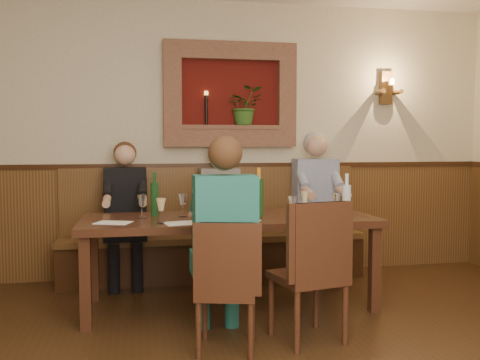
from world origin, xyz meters
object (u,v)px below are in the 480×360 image
at_px(wine_bottle_green_b, 155,198).
at_px(spittoon_bucket, 224,201).
at_px(person_bench_mid, 221,225).
at_px(person_bench_left, 126,226).
at_px(person_bench_right, 318,216).
at_px(chair_near_left, 226,313).
at_px(dining_table, 229,226).
at_px(person_chair_front, 223,258).
at_px(water_bottle, 346,202).
at_px(bench, 214,246).
at_px(chair_near_right, 309,300).
at_px(wine_bottle_green_a, 259,196).

bearing_deg(wine_bottle_green_b, spittoon_bucket, -19.37).
height_order(person_bench_mid, wine_bottle_green_b, person_bench_mid).
height_order(person_bench_left, wine_bottle_green_b, person_bench_left).
height_order(spittoon_bucket, wine_bottle_green_b, wine_bottle_green_b).
bearing_deg(person_bench_right, wine_bottle_green_b, -158.39).
distance_m(chair_near_left, person_bench_mid, 1.82).
distance_m(dining_table, wine_bottle_green_b, 0.67).
bearing_deg(wine_bottle_green_b, person_chair_front, -65.91).
xyz_separation_m(person_bench_right, water_bottle, (-0.19, -1.23, 0.29)).
xyz_separation_m(bench, person_bench_mid, (0.06, -0.10, 0.23)).
height_order(person_bench_right, person_chair_front, person_bench_right).
bearing_deg(chair_near_left, person_bench_mid, 96.45).
relative_size(chair_near_right, wine_bottle_green_a, 2.42).
relative_size(chair_near_right, spittoon_bucket, 3.65).
relative_size(dining_table, wine_bottle_green_b, 6.51).
bearing_deg(chair_near_right, chair_near_left, 173.54).
bearing_deg(spittoon_bucket, water_bottle, -22.65).
distance_m(person_bench_left, person_chair_front, 1.76).
relative_size(person_bench_left, spittoon_bucket, 5.13).
xyz_separation_m(person_chair_front, water_bottle, (1.04, 0.38, 0.32)).
bearing_deg(water_bottle, person_bench_left, 144.32).
xyz_separation_m(chair_near_left, person_bench_left, (-0.68, 1.78, 0.31)).
bearing_deg(person_bench_left, water_bottle, -35.68).
bearing_deg(wine_bottle_green_a, dining_table, 175.86).
height_order(chair_near_left, chair_near_right, chair_near_right).
distance_m(spittoon_bucket, water_bottle, 0.99).
bearing_deg(person_bench_right, bench, 174.20).
bearing_deg(person_bench_mid, person_bench_right, -0.23).
relative_size(wine_bottle_green_a, water_bottle, 1.09).
relative_size(bench, person_chair_front, 2.13).
distance_m(spittoon_bucket, wine_bottle_green_b, 0.59).
bearing_deg(person_bench_right, wine_bottle_green_a, -133.50).
distance_m(chair_near_right, water_bottle, 0.91).
height_order(bench, wine_bottle_green_a, wine_bottle_green_a).
bearing_deg(dining_table, wine_bottle_green_b, 163.44).
bearing_deg(bench, person_chair_front, -95.79).
relative_size(spittoon_bucket, wine_bottle_green_b, 0.73).
relative_size(bench, person_bench_left, 2.19).
bearing_deg(bench, person_bench_mid, -60.64).
bearing_deg(water_bottle, wine_bottle_green_b, 158.58).
distance_m(dining_table, bench, 1.01).
bearing_deg(water_bottle, spittoon_bucket, 157.35).
bearing_deg(person_chair_front, wine_bottle_green_b, 114.09).
height_order(dining_table, person_bench_right, person_bench_right).
relative_size(person_bench_mid, wine_bottle_green_a, 3.34).
xyz_separation_m(bench, chair_near_right, (0.40, -1.82, -0.04)).
relative_size(dining_table, chair_near_left, 2.77).
height_order(person_bench_left, person_chair_front, person_chair_front).
xyz_separation_m(dining_table, water_bottle, (0.86, -0.40, 0.23)).
relative_size(person_chair_front, spittoon_bucket, 5.27).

